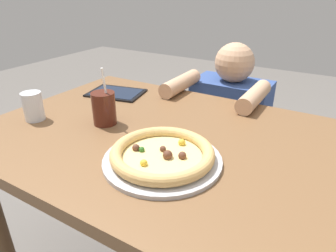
{
  "coord_description": "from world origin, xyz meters",
  "views": [
    {
      "loc": [
        0.46,
        -0.75,
        1.21
      ],
      "look_at": [
        0.01,
        0.01,
        0.78
      ],
      "focal_mm": 31.8,
      "sensor_mm": 36.0,
      "label": 1
    }
  ],
  "objects_px": {
    "drink_cup_colored": "(104,108)",
    "diner_seated": "(227,140)",
    "pizza_near": "(162,155)",
    "water_cup_clear": "(33,106)",
    "tablet": "(116,93)"
  },
  "relations": [
    {
      "from": "drink_cup_colored",
      "to": "diner_seated",
      "type": "bearing_deg",
      "value": 71.25
    },
    {
      "from": "pizza_near",
      "to": "water_cup_clear",
      "type": "height_order",
      "value": "water_cup_clear"
    },
    {
      "from": "pizza_near",
      "to": "drink_cup_colored",
      "type": "xyz_separation_m",
      "value": [
        -0.31,
        0.11,
        0.04
      ]
    },
    {
      "from": "pizza_near",
      "to": "tablet",
      "type": "relative_size",
      "value": 1.24
    },
    {
      "from": "drink_cup_colored",
      "to": "diner_seated",
      "type": "relative_size",
      "value": 0.22
    },
    {
      "from": "tablet",
      "to": "water_cup_clear",
      "type": "bearing_deg",
      "value": -100.9
    },
    {
      "from": "tablet",
      "to": "diner_seated",
      "type": "height_order",
      "value": "diner_seated"
    },
    {
      "from": "tablet",
      "to": "diner_seated",
      "type": "bearing_deg",
      "value": 45.66
    },
    {
      "from": "pizza_near",
      "to": "diner_seated",
      "type": "xyz_separation_m",
      "value": [
        -0.08,
        0.79,
        -0.34
      ]
    },
    {
      "from": "drink_cup_colored",
      "to": "tablet",
      "type": "distance_m",
      "value": 0.32
    },
    {
      "from": "pizza_near",
      "to": "diner_seated",
      "type": "relative_size",
      "value": 0.35
    },
    {
      "from": "water_cup_clear",
      "to": "tablet",
      "type": "distance_m",
      "value": 0.38
    },
    {
      "from": "water_cup_clear",
      "to": "diner_seated",
      "type": "xyz_separation_m",
      "value": [
        0.47,
        0.79,
        -0.37
      ]
    },
    {
      "from": "diner_seated",
      "to": "pizza_near",
      "type": "bearing_deg",
      "value": -84.15
    },
    {
      "from": "pizza_near",
      "to": "water_cup_clear",
      "type": "relative_size",
      "value": 3.21
    }
  ]
}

